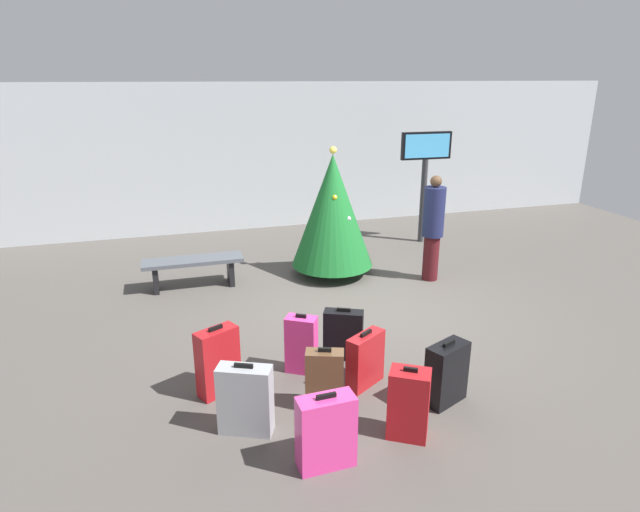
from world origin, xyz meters
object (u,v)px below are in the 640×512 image
object	(u,v)px
holiday_tree	(333,211)
suitcase_6	(325,380)
flight_info_kiosk	(425,164)
suitcase_1	(326,432)
suitcase_3	(409,404)
suitcase_7	(301,344)
suitcase_8	(343,335)
waiting_bench	(193,266)
suitcase_2	(245,400)
suitcase_5	(446,373)
traveller_0	(433,226)
suitcase_0	(365,360)
suitcase_4	(218,362)

from	to	relation	value
holiday_tree	suitcase_6	xyz separation A→B (m)	(-1.27, -3.68, -0.79)
flight_info_kiosk	suitcase_1	xyz separation A→B (m)	(-3.83, -5.79, -1.23)
suitcase_3	suitcase_7	size ratio (longest dim) A/B	1.02
suitcase_7	suitcase_8	world-z (taller)	suitcase_7
waiting_bench	suitcase_1	size ratio (longest dim) A/B	2.19
suitcase_2	suitcase_6	world-z (taller)	suitcase_2
suitcase_1	suitcase_5	distance (m)	1.57
suitcase_3	suitcase_7	world-z (taller)	suitcase_3
holiday_tree	suitcase_1	bearing A→B (deg)	-108.50
flight_info_kiosk	traveller_0	world-z (taller)	flight_info_kiosk
flight_info_kiosk	suitcase_0	distance (m)	5.73
traveller_0	suitcase_7	distance (m)	3.61
flight_info_kiosk	suitcase_2	world-z (taller)	flight_info_kiosk
flight_info_kiosk	suitcase_5	distance (m)	5.87
suitcase_0	waiting_bench	bearing A→B (deg)	114.63
traveller_0	suitcase_3	distance (m)	4.25
suitcase_7	flight_info_kiosk	bearing A→B (deg)	49.25
suitcase_5	suitcase_8	distance (m)	1.37
flight_info_kiosk	suitcase_2	size ratio (longest dim) A/B	3.04
holiday_tree	suitcase_7	bearing A→B (deg)	-114.15
suitcase_3	suitcase_7	xyz separation A→B (m)	(-0.65, 1.41, -0.01)
suitcase_0	suitcase_4	world-z (taller)	suitcase_4
traveller_0	suitcase_5	distance (m)	3.62
suitcase_4	suitcase_8	xyz separation A→B (m)	(1.50, 0.33, -0.07)
suitcase_4	suitcase_5	world-z (taller)	suitcase_4
flight_info_kiosk	suitcase_0	world-z (taller)	flight_info_kiosk
suitcase_0	suitcase_5	distance (m)	0.86
traveller_0	suitcase_4	distance (m)	4.48
flight_info_kiosk	suitcase_5	size ratio (longest dim) A/B	3.18
suitcase_2	suitcase_4	size ratio (longest dim) A/B	0.93
holiday_tree	suitcase_6	size ratio (longest dim) A/B	3.16
suitcase_3	suitcase_6	size ratio (longest dim) A/B	1.06
traveller_0	suitcase_2	distance (m)	4.78
suitcase_4	suitcase_7	bearing A→B (deg)	10.65
waiting_bench	suitcase_0	size ratio (longest dim) A/B	2.42
suitcase_7	suitcase_8	bearing A→B (deg)	15.43
flight_info_kiosk	suitcase_8	bearing A→B (deg)	-127.16
suitcase_2	suitcase_1	bearing A→B (deg)	-48.60
waiting_bench	suitcase_4	world-z (taller)	suitcase_4
suitcase_5	suitcase_7	xyz separation A→B (m)	(-1.27, 1.01, 0.01)
suitcase_3	suitcase_7	bearing A→B (deg)	114.85
flight_info_kiosk	suitcase_6	world-z (taller)	flight_info_kiosk
flight_info_kiosk	suitcase_1	size ratio (longest dim) A/B	3.10
flight_info_kiosk	suitcase_4	distance (m)	6.46
suitcase_4	suitcase_6	world-z (taller)	suitcase_4
suitcase_0	suitcase_6	size ratio (longest dim) A/B	0.94
holiday_tree	suitcase_2	distance (m)	4.42
suitcase_0	suitcase_1	world-z (taller)	suitcase_1
holiday_tree	waiting_bench	size ratio (longest dim) A/B	1.39
suitcase_1	suitcase_7	distance (m)	1.59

